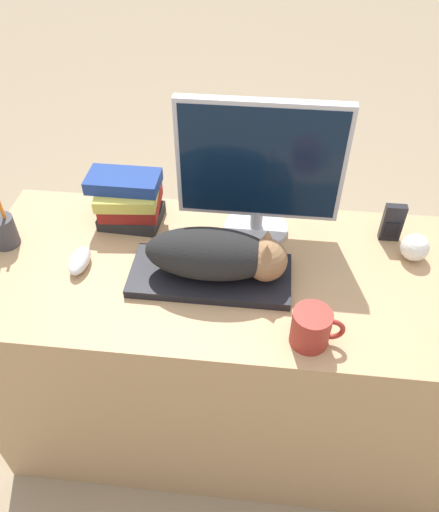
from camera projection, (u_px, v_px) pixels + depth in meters
The scene contains 11 objects.
ground_plane at pixel (216, 498), 1.66m from camera, with size 12.00×12.00×0.00m, color #998466.
desk at pixel (226, 354), 1.62m from camera, with size 1.41×0.60×0.77m.
keyboard at pixel (210, 275), 1.33m from camera, with size 0.43×0.19×0.02m.
cat at pixel (220, 255), 1.27m from camera, with size 0.37×0.15×0.13m.
monitor at pixel (260, 168), 1.33m from camera, with size 0.45×0.19×0.41m.
computer_mouse at pixel (80, 260), 1.35m from camera, with size 0.05×0.11×0.04m.
coffee_mug at pixel (312, 328), 1.15m from camera, with size 0.13×0.09×0.10m.
pen_cup at pixel (3, 230), 1.40m from camera, with size 0.07×0.07×0.21m.
baseball at pixel (415, 247), 1.37m from camera, with size 0.08×0.08×0.08m.
phone at pixel (392, 223), 1.41m from camera, with size 0.06×0.03×0.12m.
book_stack at pixel (129, 199), 1.47m from camera, with size 0.21×0.18×0.15m.
Camera 1 is at (0.08, -0.66, 1.72)m, focal length 35.00 mm.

